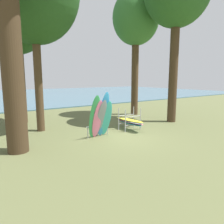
{
  "coord_description": "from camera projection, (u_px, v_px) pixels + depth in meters",
  "views": [
    {
      "loc": [
        -6.18,
        -8.0,
        2.92
      ],
      "look_at": [
        0.22,
        1.13,
        1.1
      ],
      "focal_mm": 33.59,
      "sensor_mm": 36.0,
      "label": 1
    }
  ],
  "objects": [
    {
      "name": "ground_plane",
      "position": [
        121.0,
        137.0,
        10.44
      ],
      "size": [
        80.0,
        80.0,
        0.0
      ],
      "primitive_type": "plane",
      "color": "#60663D"
    },
    {
      "name": "lake_water",
      "position": [
        12.0,
        96.0,
        34.02
      ],
      "size": [
        80.0,
        36.0,
        0.1
      ],
      "primitive_type": "cube",
      "color": "#477084",
      "rests_on": "ground"
    },
    {
      "name": "tree_mid_behind",
      "position": [
        16.0,
        22.0,
        12.82
      ],
      "size": [
        3.6,
        3.6,
        8.51
      ],
      "color": "#4C3823",
      "rests_on": "ground"
    },
    {
      "name": "tree_deep_back",
      "position": [
        136.0,
        20.0,
        15.83
      ],
      "size": [
        3.55,
        3.55,
        9.46
      ],
      "color": "#4C3823",
      "rests_on": "ground"
    },
    {
      "name": "leaning_board_pile",
      "position": [
        100.0,
        118.0,
        10.2
      ],
      "size": [
        1.31,
        0.81,
        2.27
      ],
      "color": "#339E56",
      "rests_on": "ground"
    },
    {
      "name": "board_storage_rack",
      "position": [
        129.0,
        121.0,
        11.88
      ],
      "size": [
        1.15,
        2.13,
        1.25
      ],
      "color": "#9EA0A5",
      "rests_on": "ground"
    }
  ]
}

